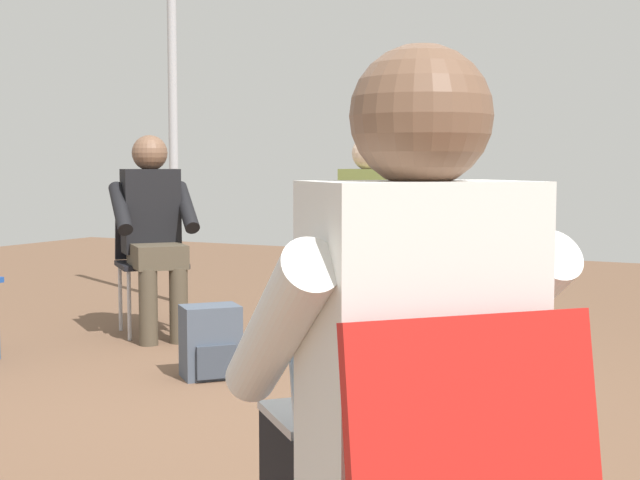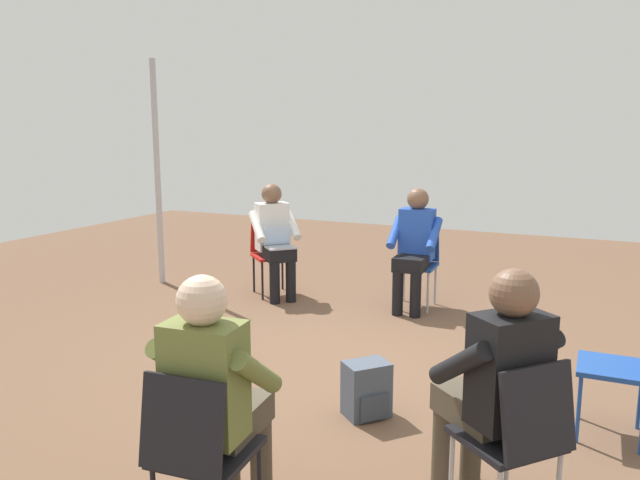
# 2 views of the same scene
# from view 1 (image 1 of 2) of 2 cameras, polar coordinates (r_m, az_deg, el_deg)

# --- Properties ---
(ground_plane) EXTENTS (14.00, 14.00, 0.00)m
(ground_plane) POSITION_cam_1_polar(r_m,az_deg,el_deg) (3.76, -5.59, -11.49)
(ground_plane) COLOR brown
(chair_northeast) EXTENTS (0.58, 0.59, 0.85)m
(chair_northeast) POSITION_cam_1_polar(r_m,az_deg,el_deg) (5.72, -10.88, -0.88)
(chair_northeast) COLOR black
(chair_northeast) RESTS_ON ground
(chair_east) EXTENTS (0.47, 0.43, 0.85)m
(chair_east) POSITION_cam_1_polar(r_m,az_deg,el_deg) (5.69, 3.40, -0.83)
(chair_east) COLOR black
(chair_east) RESTS_ON ground
(person_with_laptop) EXTENTS (0.64, 0.64, 1.24)m
(person_with_laptop) POSITION_cam_1_polar(r_m,az_deg,el_deg) (1.51, 4.71, -9.11)
(person_with_laptop) COLOR black
(person_with_laptop) RESTS_ON ground
(person_in_black) EXTENTS (0.63, 0.63, 1.24)m
(person_in_black) POSITION_cam_1_polar(r_m,az_deg,el_deg) (5.54, -10.60, 1.00)
(person_in_black) COLOR #4C4233
(person_in_black) RESTS_ON ground
(person_in_olive) EXTENTS (0.54, 0.52, 1.24)m
(person_in_olive) POSITION_cam_1_polar(r_m,az_deg,el_deg) (5.51, 2.84, 1.06)
(person_in_olive) COLOR #4C4233
(person_in_olive) RESTS_ON ground
(backpack_near_laptop_user) EXTENTS (0.34, 0.34, 0.36)m
(backpack_near_laptop_user) POSITION_cam_1_polar(r_m,az_deg,el_deg) (4.49, -7.02, -6.74)
(backpack_near_laptop_user) COLOR #475160
(backpack_near_laptop_user) RESTS_ON ground
(backpack_by_empty_chair) EXTENTS (0.32, 0.29, 0.36)m
(backpack_by_empty_chair) POSITION_cam_1_polar(r_m,az_deg,el_deg) (3.78, 8.93, -8.96)
(backpack_by_empty_chair) COLOR #475160
(backpack_by_empty_chair) RESTS_ON ground
(tent_pole_near) EXTENTS (0.07, 0.07, 2.77)m
(tent_pole_near) POSITION_cam_1_polar(r_m,az_deg,el_deg) (6.94, -9.38, 7.48)
(tent_pole_near) COLOR #B2B2B7
(tent_pole_near) RESTS_ON ground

